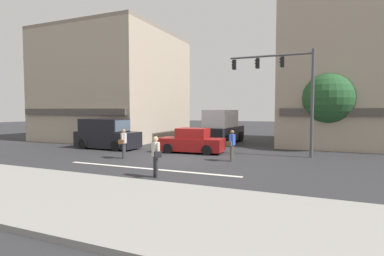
% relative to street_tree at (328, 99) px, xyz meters
% --- Properties ---
extents(ground_plane, '(120.00, 120.00, 0.00)m').
position_rel_street_tree_xyz_m(ground_plane, '(-7.81, -6.74, -3.50)').
color(ground_plane, '#2B2B2D').
extents(lane_marking_stripe, '(9.00, 0.24, 0.01)m').
position_rel_street_tree_xyz_m(lane_marking_stripe, '(-7.81, -10.24, -3.50)').
color(lane_marking_stripe, silver).
rests_on(lane_marking_stripe, ground).
extents(sidewalk_curb, '(40.00, 5.00, 0.16)m').
position_rel_street_tree_xyz_m(sidewalk_curb, '(-7.81, -15.24, -3.42)').
color(sidewalk_curb, gray).
rests_on(sidewalk_curb, ground).
extents(building_left_block, '(10.94, 11.15, 9.94)m').
position_rel_street_tree_xyz_m(building_left_block, '(-18.74, 1.67, 1.46)').
color(building_left_block, tan).
rests_on(building_left_block, ground).
extents(building_right_corner, '(13.56, 11.11, 11.33)m').
position_rel_street_tree_xyz_m(building_right_corner, '(3.37, 4.95, 2.16)').
color(building_right_corner, tan).
rests_on(building_right_corner, ground).
extents(street_tree, '(3.43, 3.43, 5.23)m').
position_rel_street_tree_xyz_m(street_tree, '(0.00, 0.00, 0.00)').
color(street_tree, '#4C3823').
rests_on(street_tree, ground).
extents(utility_pole_near_left, '(1.40, 0.22, 8.80)m').
position_rel_street_tree_xyz_m(utility_pole_near_left, '(-16.62, -1.04, 1.05)').
color(utility_pole_near_left, brown).
rests_on(utility_pole_near_left, ground).
extents(utility_pole_far_right, '(1.40, 0.22, 7.92)m').
position_rel_street_tree_xyz_m(utility_pole_far_right, '(0.85, 0.84, 0.61)').
color(utility_pole_far_right, brown).
rests_on(utility_pole_far_right, ground).
extents(traffic_light_mast, '(4.89, 0.30, 6.20)m').
position_rel_street_tree_xyz_m(traffic_light_mast, '(-2.21, -3.71, 0.80)').
color(traffic_light_mast, '#47474C').
rests_on(traffic_light_mast, ground).
extents(sedan_crossing_center, '(4.21, 2.10, 1.58)m').
position_rel_street_tree_xyz_m(sedan_crossing_center, '(-8.01, -4.54, -2.79)').
color(sedan_crossing_center, maroon).
rests_on(sedan_crossing_center, ground).
extents(van_waiting_far, '(4.63, 2.10, 2.11)m').
position_rel_street_tree_xyz_m(van_waiting_far, '(-14.39, -5.05, -2.50)').
color(van_waiting_far, black).
rests_on(van_waiting_far, ground).
extents(box_truck_crossing_rightbound, '(2.45, 5.69, 2.75)m').
position_rel_street_tree_xyz_m(box_truck_crossing_rightbound, '(-7.90, 1.54, -2.25)').
color(box_truck_crossing_rightbound, black).
rests_on(box_truck_crossing_rightbound, ground).
extents(pedestrian_foreground_with_bag, '(0.60, 0.57, 1.67)m').
position_rel_street_tree_xyz_m(pedestrian_foreground_with_bag, '(-6.54, -11.67, -2.55)').
color(pedestrian_foreground_with_bag, '#333338').
rests_on(pedestrian_foreground_with_bag, ground).
extents(pedestrian_mid_crossing, '(0.36, 0.69, 1.67)m').
position_rel_street_tree_xyz_m(pedestrian_mid_crossing, '(-10.61, -8.22, -2.55)').
color(pedestrian_mid_crossing, '#333338').
rests_on(pedestrian_mid_crossing, ground).
extents(pedestrian_far_side, '(0.37, 0.67, 1.67)m').
position_rel_street_tree_xyz_m(pedestrian_far_side, '(-4.75, -6.74, -2.55)').
color(pedestrian_far_side, '#4C4742').
rests_on(pedestrian_far_side, ground).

